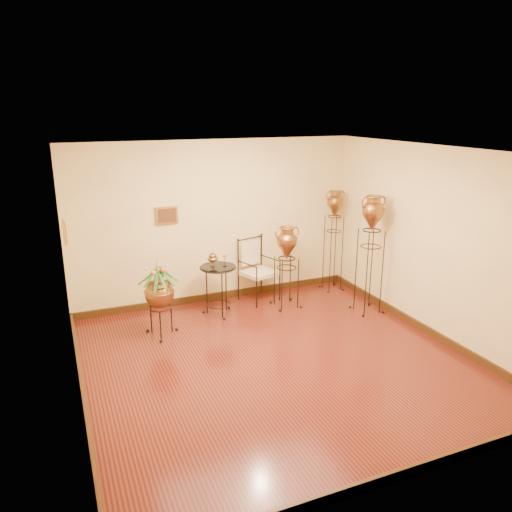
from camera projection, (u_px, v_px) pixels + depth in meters
name	position (u px, v px, depth m)	size (l,w,h in m)	color
ground	(276.00, 361.00, 6.76)	(5.00, 5.00, 0.00)	maroon
room_shell	(277.00, 237.00, 6.27)	(5.02, 5.02, 2.81)	#FFEAA4
amphora_tall	(333.00, 239.00, 9.17)	(0.47, 0.47, 1.89)	black
amphora_mid	(370.00, 254.00, 8.15)	(0.54, 0.54, 1.99)	black
amphora_short	(286.00, 267.00, 8.44)	(0.45, 0.45, 1.43)	black
planter_urn	(159.00, 290.00, 7.34)	(0.90, 0.90, 1.28)	black
armchair	(259.00, 270.00, 8.74)	(0.77, 0.74, 1.11)	black
side_table	(218.00, 289.00, 8.18)	(0.59, 0.59, 1.05)	black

